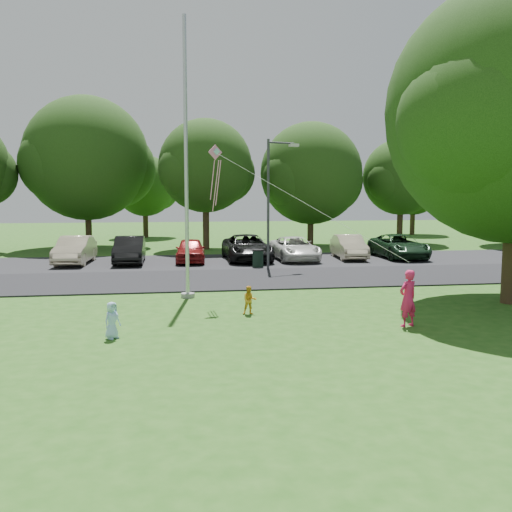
{
  "coord_description": "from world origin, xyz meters",
  "views": [
    {
      "loc": [
        -4.23,
        -15.74,
        3.82
      ],
      "look_at": [
        -1.12,
        4.0,
        1.6
      ],
      "focal_mm": 40.0,
      "sensor_mm": 36.0,
      "label": 1
    }
  ],
  "objects": [
    {
      "name": "trash_can",
      "position": [
        0.34,
        12.72,
        0.48
      ],
      "size": [
        0.6,
        0.6,
        0.95
      ],
      "rotation": [
        0.0,
        0.0,
        0.24
      ],
      "color": "black",
      "rests_on": "ground"
    },
    {
      "name": "flagpole",
      "position": [
        -3.5,
        5.0,
        4.17
      ],
      "size": [
        0.5,
        0.5,
        10.0
      ],
      "color": "#B7BABF",
      "rests_on": "ground"
    },
    {
      "name": "woman",
      "position": [
        2.56,
        -0.56,
        0.82
      ],
      "size": [
        0.7,
        0.58,
        1.64
      ],
      "primitive_type": "imported",
      "rotation": [
        0.0,
        0.0,
        3.51
      ],
      "color": "#DD1D57",
      "rests_on": "ground"
    },
    {
      "name": "ground",
      "position": [
        0.0,
        0.0,
        0.0
      ],
      "size": [
        120.0,
        120.0,
        0.0
      ],
      "primitive_type": "plane",
      "color": "#245416",
      "rests_on": "ground"
    },
    {
      "name": "parking_strip",
      "position": [
        0.0,
        15.5,
        0.03
      ],
      "size": [
        42.0,
        7.0,
        0.06
      ],
      "primitive_type": "cube",
      "color": "black",
      "rests_on": "ground"
    },
    {
      "name": "park_road",
      "position": [
        0.0,
        9.0,
        0.03
      ],
      "size": [
        60.0,
        6.0,
        0.06
      ],
      "primitive_type": "cube",
      "color": "black",
      "rests_on": "ground"
    },
    {
      "name": "child_blue",
      "position": [
        -5.69,
        -0.67,
        0.49
      ],
      "size": [
        0.56,
        0.56,
        0.98
      ],
      "primitive_type": "imported",
      "rotation": [
        0.0,
        0.0,
        0.79
      ],
      "color": "#A6CDFF",
      "rests_on": "ground"
    },
    {
      "name": "tree_row",
      "position": [
        1.59,
        24.23,
        5.71
      ],
      "size": [
        64.35,
        11.94,
        10.88
      ],
      "color": "#332316",
      "rests_on": "ground"
    },
    {
      "name": "horizon_trees",
      "position": [
        4.06,
        33.88,
        4.3
      ],
      "size": [
        77.46,
        7.2,
        7.02
      ],
      "color": "#332316",
      "rests_on": "ground"
    },
    {
      "name": "child_yellow",
      "position": [
        -1.69,
        1.74,
        0.46
      ],
      "size": [
        0.45,
        0.35,
        0.91
      ],
      "primitive_type": "imported",
      "rotation": [
        0.0,
        0.0,
        -0.01
      ],
      "color": "gold",
      "rests_on": "ground"
    },
    {
      "name": "kite",
      "position": [
        -2.36,
        3.63,
        4.63
      ],
      "size": [
        5.36,
        4.6,
        3.58
      ],
      "rotation": [
        0.0,
        0.0,
        0.34
      ],
      "color": "pink",
      "rests_on": "ground"
    },
    {
      "name": "parked_cars",
      "position": [
        0.68,
        15.44,
        0.75
      ],
      "size": [
        20.19,
        5.28,
        1.46
      ],
      "color": "#C6B793",
      "rests_on": "ground"
    },
    {
      "name": "street_lamp",
      "position": [
        0.97,
        12.03,
        3.86
      ],
      "size": [
        1.73,
        0.81,
        6.42
      ],
      "rotation": [
        0.0,
        0.0,
        0.38
      ],
      "color": "#3F3F44",
      "rests_on": "ground"
    }
  ]
}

